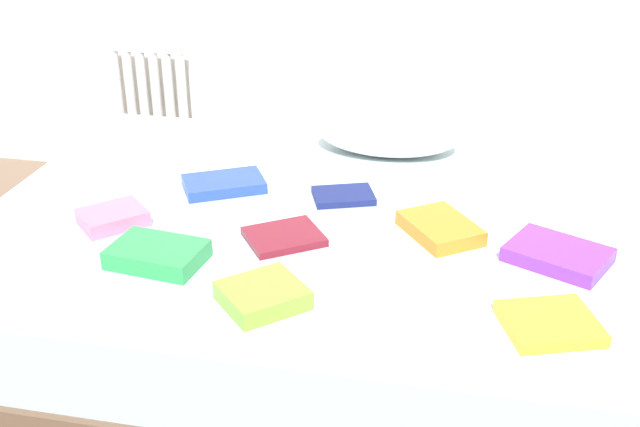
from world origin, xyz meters
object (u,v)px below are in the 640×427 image
Objects in this scene: textbook_purple at (558,255)px; textbook_blue at (224,184)px; textbook_maroon at (284,237)px; textbook_green at (157,254)px; textbook_lime at (263,295)px; textbook_navy at (343,196)px; radiator at (150,101)px; textbook_pink at (113,217)px; textbook_yellow at (550,323)px; bed at (317,288)px; textbook_orange at (440,228)px; pillow at (388,133)px; textbook_white at (378,293)px.

textbook_blue is at bearing -168.83° from textbook_purple.
textbook_green is (-0.29, -0.19, 0.01)m from textbook_maroon.
textbook_lime is 0.63m from textbook_navy.
textbook_navy is (0.41, 0.49, -0.01)m from textbook_green.
radiator is at bearing 167.70° from textbook_purple.
textbook_purple is (1.24, 0.04, -0.00)m from textbook_pink.
textbook_navy is 0.74× the size of textbook_blue.
textbook_maroon is at bearing 137.61° from textbook_yellow.
textbook_blue is (-0.32, 0.12, 0.27)m from bed.
textbook_orange is at bearing 95.70° from textbook_lime.
textbook_yellow is (0.70, -0.29, 0.00)m from textbook_maroon.
bed is 0.64m from pillow.
textbook_green is at bearing 178.09° from textbook_maroon.
textbook_yellow is (0.96, -0.58, -0.00)m from textbook_blue.
textbook_yellow is (0.64, -0.46, 0.27)m from bed.
bed is at bearing 37.68° from textbook_maroon.
bed is at bearing -49.22° from radiator.
pillow is at bearing 12.67° from textbook_blue.
bed is at bearing 124.39° from textbook_yellow.
radiator reaches higher than textbook_maroon.
pillow is at bearing 0.32° from textbook_pink.
textbook_yellow is at bearing -44.81° from radiator.
textbook_white reaches higher than textbook_maroon.
textbook_orange is at bearing -69.15° from pillow.
textbook_lime is 0.35m from textbook_green.
textbook_purple is at bearing -51.47° from pillow.
textbook_lime reaches higher than textbook_white.
textbook_blue reaches higher than textbook_maroon.
textbook_blue is at bearing 160.36° from textbook_navy.
textbook_navy is at bearing 34.60° from textbook_maroon.
textbook_maroon is at bearing -54.49° from radiator.
textbook_orange is (0.31, -0.18, 0.01)m from textbook_navy.
textbook_lime is at bearing -93.01° from bed.
radiator is 1.69m from textbook_maroon.
bed is 0.83m from textbook_yellow.
radiator is 2.52× the size of textbook_white.
textbook_navy is (0.08, 0.62, -0.01)m from textbook_lime.
textbook_blue is (0.02, 0.48, -0.01)m from textbook_green.
textbook_yellow is at bearing -1.87° from textbook_orange.
textbook_pink is at bearing -118.01° from textbook_orange.
textbook_navy is at bearing 115.02° from textbook_yellow.
textbook_pink is 0.38m from textbook_blue.
textbook_green is at bearing -177.59° from textbook_white.
textbook_pink reaches higher than textbook_navy.
textbook_green is at bearing -142.11° from textbook_purple.
textbook_white is 0.57m from textbook_navy.
textbook_orange is at bearing -43.01° from textbook_blue.
textbook_maroon is at bearing -107.75° from bed.
textbook_lime is (-0.27, -0.08, 0.01)m from textbook_white.
textbook_orange is (0.39, 0.44, -0.00)m from textbook_lime.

